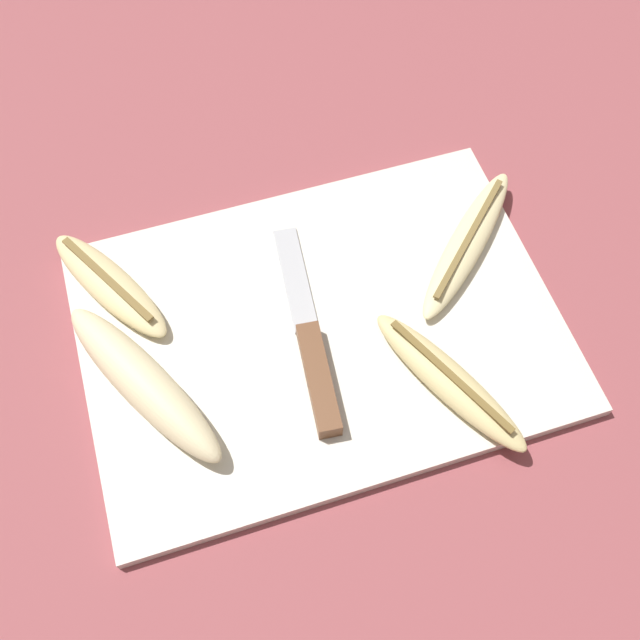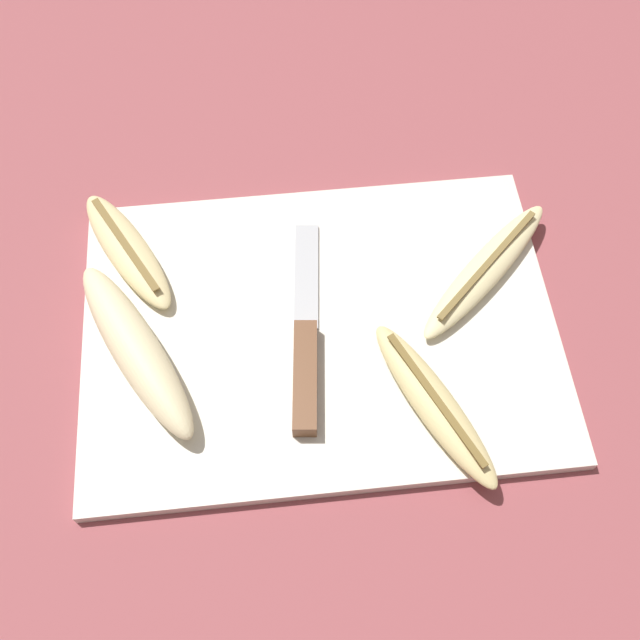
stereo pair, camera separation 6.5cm
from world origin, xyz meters
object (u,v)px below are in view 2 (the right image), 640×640
knife (305,359)px  banana_soft_right (486,269)px  banana_mellow_near (127,250)px  banana_spotted_left (434,403)px  banana_cream_curved (136,349)px

knife → banana_soft_right: banana_soft_right is taller
banana_mellow_near → banana_spotted_left: same height
knife → banana_soft_right: (0.17, 0.07, 0.00)m
knife → banana_spotted_left: 0.12m
knife → banana_mellow_near: 0.20m
knife → banana_mellow_near: size_ratio=1.41×
banana_soft_right → banana_spotted_left: size_ratio=0.94×
banana_spotted_left → knife: bearing=152.3°
banana_mellow_near → banana_cream_curved: bearing=-84.2°
knife → banana_spotted_left: banana_spotted_left is taller
banana_mellow_near → banana_spotted_left: size_ratio=0.91×
knife → banana_cream_curved: banana_cream_curved is taller
knife → banana_soft_right: 0.19m
knife → banana_mellow_near: (-0.15, 0.13, 0.00)m
banana_cream_curved → banana_spotted_left: (0.25, -0.07, -0.01)m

